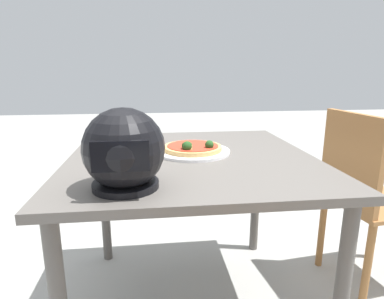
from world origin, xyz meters
The scene contains 5 objects.
dining_table centered at (0.00, 0.00, 0.66)m, with size 1.01×1.03×0.74m.
pizza_plate centered at (-0.01, -0.05, 0.75)m, with size 0.32×0.32×0.01m, color white.
pizza centered at (-0.01, -0.04, 0.77)m, with size 0.25×0.25×0.06m.
motorcycle_helmet centered at (0.24, 0.35, 0.86)m, with size 0.25×0.25×0.25m.
chair_side centered at (-0.87, -0.08, 0.51)m, with size 0.45×0.45×0.90m.
Camera 1 is at (0.15, 1.30, 1.10)m, focal length 30.09 mm.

